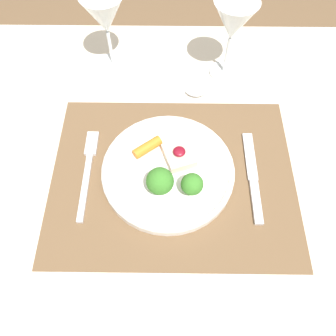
# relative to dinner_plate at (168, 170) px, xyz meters

# --- Properties ---
(ground_plane) EXTENTS (8.00, 8.00, 0.00)m
(ground_plane) POSITION_rel_dinner_plate_xyz_m (0.01, -0.00, -0.77)
(ground_plane) COLOR brown
(dining_table) EXTENTS (1.24, 0.92, 0.75)m
(dining_table) POSITION_rel_dinner_plate_xyz_m (0.01, -0.00, -0.12)
(dining_table) COLOR beige
(dining_table) RESTS_ON ground_plane
(placemat) EXTENTS (0.48, 0.38, 0.00)m
(placemat) POSITION_rel_dinner_plate_xyz_m (0.01, -0.00, -0.02)
(placemat) COLOR brown
(placemat) RESTS_ON dining_table
(dinner_plate) EXTENTS (0.26, 0.26, 0.08)m
(dinner_plate) POSITION_rel_dinner_plate_xyz_m (0.00, 0.00, 0.00)
(dinner_plate) COLOR white
(dinner_plate) RESTS_ON placemat
(fork) EXTENTS (0.02, 0.20, 0.01)m
(fork) POSITION_rel_dinner_plate_xyz_m (-0.16, 0.01, -0.01)
(fork) COLOR silver
(fork) RESTS_ON placemat
(knife) EXTENTS (0.02, 0.20, 0.01)m
(knife) POSITION_rel_dinner_plate_xyz_m (0.17, -0.02, -0.01)
(knife) COLOR silver
(knife) RESTS_ON placemat
(spoon) EXTENTS (0.19, 0.04, 0.01)m
(spoon) POSITION_rel_dinner_plate_xyz_m (0.04, 0.22, -0.01)
(spoon) COLOR silver
(spoon) RESTS_ON dining_table
(wine_glass_near) EXTENTS (0.09, 0.09, 0.18)m
(wine_glass_near) POSITION_rel_dinner_plate_xyz_m (0.13, 0.29, 0.12)
(wine_glass_near) COLOR white
(wine_glass_near) RESTS_ON dining_table
(wine_glass_far) EXTENTS (0.09, 0.09, 0.18)m
(wine_glass_far) POSITION_rel_dinner_plate_xyz_m (-0.14, 0.31, 0.11)
(wine_glass_far) COLOR white
(wine_glass_far) RESTS_ON dining_table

